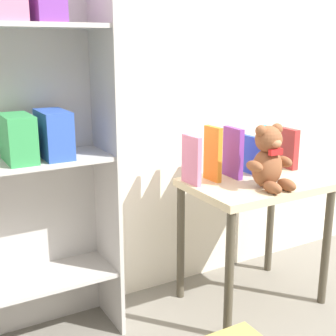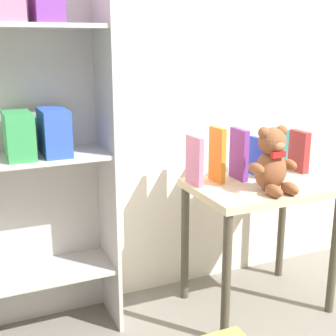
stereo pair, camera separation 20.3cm
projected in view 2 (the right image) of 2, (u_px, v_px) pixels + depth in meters
name	position (u px, v px, depth m)	size (l,w,h in m)	color
wall_back	(199.00, 48.00, 2.32)	(4.80, 0.06, 2.50)	silver
bookshelf_side	(35.00, 134.00, 1.94)	(0.61, 0.29, 1.63)	#BCB7B2
display_table	(260.00, 204.00, 2.22)	(0.65, 0.46, 0.64)	beige
teddy_bear	(272.00, 162.00, 2.05)	(0.22, 0.20, 0.29)	brown
book_standing_pink	(194.00, 161.00, 2.15)	(0.02, 0.13, 0.23)	#D17093
book_standing_orange	(217.00, 155.00, 2.19)	(0.02, 0.11, 0.26)	orange
book_standing_purple	(239.00, 154.00, 2.24)	(0.03, 0.14, 0.25)	purple
book_standing_blue	(259.00, 157.00, 2.29)	(0.02, 0.15, 0.19)	#2D51B7
book_standing_teal	(279.00, 151.00, 2.34)	(0.02, 0.11, 0.23)	teal
book_standing_red	(299.00, 151.00, 2.38)	(0.04, 0.13, 0.21)	red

